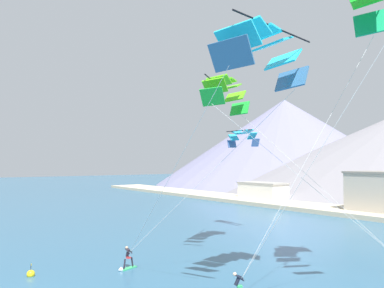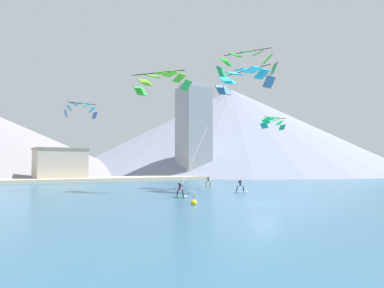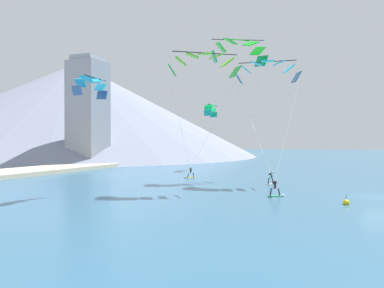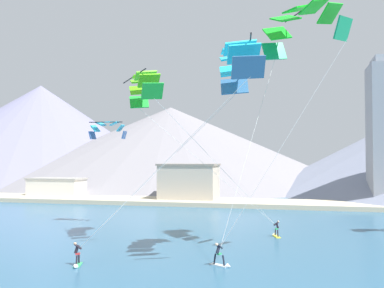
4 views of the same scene
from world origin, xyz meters
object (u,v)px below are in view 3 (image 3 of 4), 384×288
(kitesurfer_near_lead, at_px, (189,175))
(parafoil_kite_near_lead, at_px, (204,62))
(kitesurfer_near_trail, at_px, (277,191))
(kitesurfer_mid_center, at_px, (272,180))
(parafoil_kite_distant_low_drift, at_px, (91,84))
(race_marker_buoy, at_px, (346,203))
(parafoil_kite_near_trail, at_px, (267,69))
(parafoil_kite_mid_center, at_px, (240,49))
(parafoil_kite_distant_high_outer, at_px, (210,109))

(kitesurfer_near_lead, relative_size, parafoil_kite_near_lead, 0.12)
(kitesurfer_near_lead, bearing_deg, parafoil_kite_near_lead, -149.87)
(kitesurfer_near_trail, distance_m, kitesurfer_mid_center, 10.20)
(parafoil_kite_distant_low_drift, height_order, race_marker_buoy, parafoil_kite_distant_low_drift)
(kitesurfer_near_trail, height_order, parafoil_kite_near_trail, parafoil_kite_near_trail)
(kitesurfer_mid_center, relative_size, parafoil_kite_near_trail, 0.12)
(kitesurfer_mid_center, distance_m, parafoil_kite_mid_center, 19.85)
(parafoil_kite_distant_low_drift, bearing_deg, kitesurfer_near_lead, -8.22)
(parafoil_kite_mid_center, relative_size, parafoil_kite_distant_high_outer, 3.13)
(kitesurfer_near_trail, bearing_deg, parafoil_kite_distant_high_outer, 30.37)
(kitesurfer_near_lead, distance_m, parafoil_kite_near_trail, 18.54)
(parafoil_kite_near_trail, bearing_deg, race_marker_buoy, -145.25)
(parafoil_kite_near_lead, xyz_separation_m, parafoil_kite_near_trail, (9.11, -5.23, 0.48))
(parafoil_kite_distant_high_outer, xyz_separation_m, race_marker_buoy, (-32.55, -23.89, -11.23))
(race_marker_buoy, bearing_deg, parafoil_kite_near_lead, 73.31)
(parafoil_kite_near_lead, bearing_deg, parafoil_kite_distant_low_drift, 129.64)
(kitesurfer_near_trail, relative_size, parafoil_kite_distant_low_drift, 0.40)
(kitesurfer_near_lead, height_order, kitesurfer_mid_center, kitesurfer_mid_center)
(kitesurfer_near_lead, bearing_deg, kitesurfer_near_trail, -131.66)
(kitesurfer_near_trail, xyz_separation_m, parafoil_kite_distant_low_drift, (-5.73, 17.67, 10.62))
(kitesurfer_mid_center, bearing_deg, kitesurfer_near_lead, 75.15)
(parafoil_kite_near_lead, relative_size, parafoil_kite_mid_center, 0.75)
(kitesurfer_mid_center, relative_size, parafoil_kite_mid_center, 0.09)
(parafoil_kite_mid_center, bearing_deg, parafoil_kite_distant_low_drift, 155.80)
(parafoil_kite_near_lead, height_order, parafoil_kite_mid_center, parafoil_kite_mid_center)
(kitesurfer_mid_center, bearing_deg, parafoil_kite_distant_high_outer, 37.20)
(parafoil_kite_near_lead, bearing_deg, parafoil_kite_near_trail, -29.85)
(kitesurfer_mid_center, xyz_separation_m, race_marker_buoy, (-12.33, -8.54, -0.36))
(parafoil_kite_distant_low_drift, distance_m, race_marker_buoy, 26.49)
(parafoil_kite_distant_high_outer, bearing_deg, parafoil_kite_mid_center, -146.34)
(kitesurfer_near_lead, relative_size, parafoil_kite_distant_low_drift, 0.40)
(race_marker_buoy, bearing_deg, kitesurfer_near_lead, 53.45)
(kitesurfer_near_lead, xyz_separation_m, parafoil_kite_near_trail, (-2.19, -11.79, 14.14))
(parafoil_kite_near_trail, bearing_deg, parafoil_kite_mid_center, 46.82)
(parafoil_kite_near_trail, bearing_deg, parafoil_kite_near_lead, 150.15)
(parafoil_kite_near_lead, bearing_deg, race_marker_buoy, -106.69)
(kitesurfer_mid_center, distance_m, parafoil_kite_distant_low_drift, 24.36)
(parafoil_kite_near_trail, relative_size, parafoil_kite_distant_high_outer, 2.40)
(kitesurfer_mid_center, relative_size, parafoil_kite_distant_high_outer, 0.29)
(parafoil_kite_near_trail, distance_m, parafoil_kite_mid_center, 7.85)
(kitesurfer_near_trail, height_order, parafoil_kite_mid_center, parafoil_kite_mid_center)
(parafoil_kite_distant_high_outer, bearing_deg, parafoil_kite_near_trail, -142.68)
(kitesurfer_near_lead, bearing_deg, parafoil_kite_distant_low_drift, 171.78)
(kitesurfer_mid_center, xyz_separation_m, parafoil_kite_distant_low_drift, (-15.67, 15.35, 10.61))
(kitesurfer_near_lead, xyz_separation_m, parafoil_kite_distant_low_drift, (-19.01, 2.75, 10.67))
(parafoil_kite_near_lead, distance_m, parafoil_kite_mid_center, 14.44)
(kitesurfer_near_trail, height_order, parafoil_kite_distant_high_outer, parafoil_kite_distant_high_outer)
(parafoil_kite_mid_center, bearing_deg, kitesurfer_mid_center, -135.18)
(kitesurfer_mid_center, xyz_separation_m, parafoil_kite_mid_center, (5.76, 5.72, 18.12))
(parafoil_kite_distant_low_drift, bearing_deg, parafoil_kite_mid_center, -24.20)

